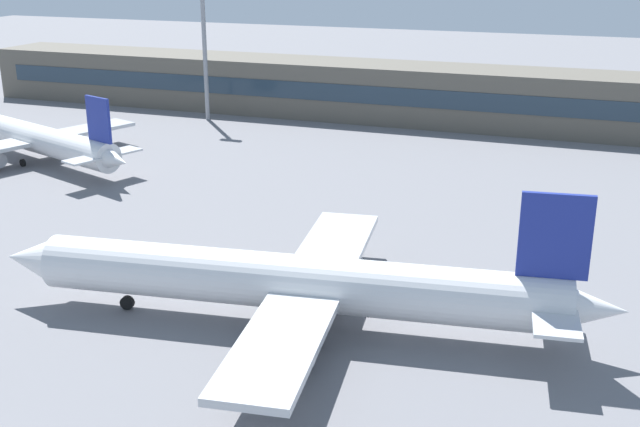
% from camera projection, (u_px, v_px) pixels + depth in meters
% --- Properties ---
extents(ground_plane, '(400.00, 400.00, 0.00)m').
position_uv_depth(ground_plane, '(250.00, 234.00, 78.27)').
color(ground_plane, slate).
extents(terminal_building, '(150.09, 12.13, 9.00)m').
position_uv_depth(terminal_building, '(399.00, 93.00, 127.65)').
color(terminal_building, '#5B564C').
rests_on(terminal_building, ground_plane).
extents(airplane_near, '(47.18, 33.14, 11.67)m').
position_uv_depth(airplane_near, '(292.00, 282.00, 58.20)').
color(airplane_near, silver).
rests_on(airplane_near, ground_plane).
extents(airplane_mid, '(40.51, 28.99, 10.40)m').
position_uv_depth(airplane_mid, '(29.00, 137.00, 104.17)').
color(airplane_mid, silver).
rests_on(airplane_mid, ground_plane).
extents(floodlight_tower_west, '(3.20, 0.80, 25.36)m').
position_uv_depth(floodlight_tower_west, '(204.00, 28.00, 124.76)').
color(floodlight_tower_west, gray).
rests_on(floodlight_tower_west, ground_plane).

